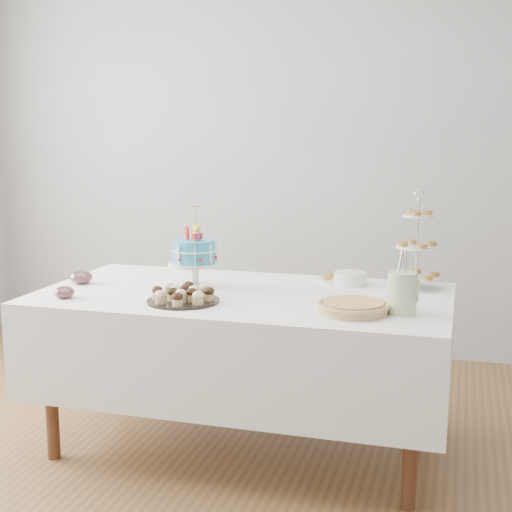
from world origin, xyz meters
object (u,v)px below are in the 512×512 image
(cupcake_tray, at_px, (183,294))
(utensil_pitcher, at_px, (402,291))
(tiered_stand, at_px, (417,247))
(jam_bowl_b, at_px, (81,277))
(pastry_plate, at_px, (340,278))
(pie, at_px, (353,307))
(birthday_cake, at_px, (195,265))
(plate_stack, at_px, (350,278))
(jam_bowl_a, at_px, (64,292))
(table, at_px, (243,339))

(cupcake_tray, bearing_deg, utensil_pitcher, 3.67)
(tiered_stand, height_order, jam_bowl_b, tiered_stand)
(pastry_plate, relative_size, utensil_pitcher, 0.87)
(pie, height_order, jam_bowl_b, jam_bowl_b)
(pastry_plate, bearing_deg, birthday_cake, -152.77)
(pie, xyz_separation_m, tiered_stand, (0.22, 0.57, 0.17))
(plate_stack, relative_size, pastry_plate, 0.70)
(tiered_stand, xyz_separation_m, utensil_pitcher, (-0.02, -0.52, -0.11))
(tiered_stand, xyz_separation_m, jam_bowl_b, (-1.61, -0.36, -0.17))
(plate_stack, bearing_deg, pastry_plate, 131.47)
(birthday_cake, distance_m, pie, 0.88)
(jam_bowl_b, bearing_deg, tiered_stand, 12.54)
(tiered_stand, relative_size, pastry_plate, 2.06)
(jam_bowl_b, distance_m, utensil_pitcher, 1.60)
(birthday_cake, xyz_separation_m, cupcake_tray, (0.07, -0.31, -0.07))
(pastry_plate, bearing_deg, jam_bowl_a, -147.28)
(plate_stack, distance_m, utensil_pitcher, 0.60)
(tiered_stand, xyz_separation_m, pastry_plate, (-0.38, 0.07, -0.19))
(table, height_order, cupcake_tray, cupcake_tray)
(plate_stack, bearing_deg, jam_bowl_a, -151.24)
(birthday_cake, relative_size, tiered_stand, 0.82)
(pastry_plate, bearing_deg, plate_stack, -48.53)
(cupcake_tray, distance_m, jam_bowl_b, 0.68)
(cupcake_tray, xyz_separation_m, jam_bowl_a, (-0.55, -0.08, -0.01))
(jam_bowl_a, height_order, utensil_pitcher, utensil_pitcher)
(cupcake_tray, bearing_deg, plate_stack, 41.46)
(tiered_stand, bearing_deg, plate_stack, -178.79)
(table, xyz_separation_m, cupcake_tray, (-0.20, -0.25, 0.26))
(pastry_plate, xyz_separation_m, jam_bowl_a, (-1.14, -0.73, 0.01))
(pastry_plate, bearing_deg, utensil_pitcher, -58.57)
(birthday_cake, height_order, tiered_stand, tiered_stand)
(birthday_cake, xyz_separation_m, utensil_pitcher, (1.02, -0.25, -0.01))
(cupcake_tray, relative_size, pie, 1.06)
(pie, distance_m, plate_stack, 0.57)
(jam_bowl_a, bearing_deg, birthday_cake, 39.22)
(birthday_cake, xyz_separation_m, jam_bowl_a, (-0.48, -0.39, -0.08))
(jam_bowl_a, bearing_deg, utensil_pitcher, 5.44)
(table, xyz_separation_m, pie, (0.56, -0.23, 0.25))
(birthday_cake, xyz_separation_m, jam_bowl_b, (-0.57, -0.09, -0.08))
(cupcake_tray, height_order, utensil_pitcher, utensil_pitcher)
(birthday_cake, distance_m, jam_bowl_a, 0.63)
(table, distance_m, birthday_cake, 0.43)
(pie, relative_size, tiered_stand, 0.64)
(tiered_stand, height_order, utensil_pitcher, tiered_stand)
(tiered_stand, height_order, plate_stack, tiered_stand)
(jam_bowl_b, bearing_deg, table, 1.67)
(table, height_order, jam_bowl_a, jam_bowl_a)
(cupcake_tray, xyz_separation_m, utensil_pitcher, (0.95, 0.06, 0.06))
(tiered_stand, height_order, pastry_plate, tiered_stand)
(table, bearing_deg, jam_bowl_a, -156.02)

